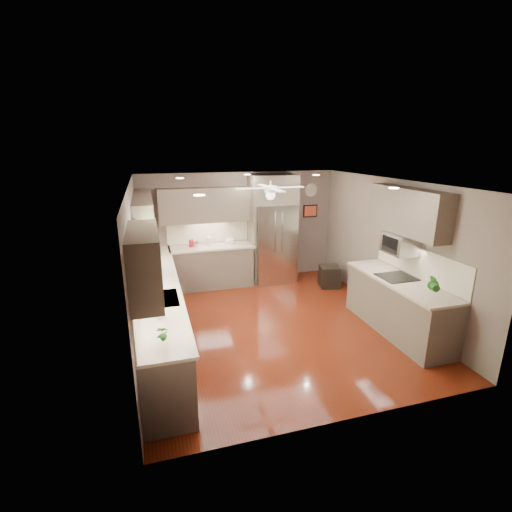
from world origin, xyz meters
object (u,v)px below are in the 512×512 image
soap_bottle (150,284)px  canister_b (196,244)px  potted_plant_left (163,333)px  microwave (400,244)px  refrigerator (273,231)px  canister_a (191,243)px  bowl (230,243)px  potted_plant_right (435,284)px  canister_c (209,241)px  stool (330,276)px  paper_towel (159,308)px

soap_bottle → canister_b: bearing=66.3°
potted_plant_left → microwave: 4.20m
refrigerator → canister_a: bearing=177.9°
canister_a → bowl: canister_a is taller
canister_a → bowl: size_ratio=0.74×
potted_plant_right → microwave: size_ratio=0.66×
canister_c → potted_plant_right: bearing=-54.7°
canister_c → stool: bearing=-17.8°
canister_b → stool: 3.05m
canister_b → potted_plant_right: potted_plant_right is taller
stool → potted_plant_right: bearing=-87.9°
refrigerator → paper_towel: refrigerator is taller
soap_bottle → potted_plant_right: potted_plant_right is taller
canister_c → microwave: bearing=-45.1°
microwave → paper_towel: (-3.99, -0.60, -0.40)m
potted_plant_left → refrigerator: bearing=56.3°
refrigerator → stool: (1.11, -0.73, -0.95)m
stool → soap_bottle: bearing=-158.3°
canister_c → potted_plant_left: (-1.19, -4.09, 0.04)m
canister_b → canister_c: (0.28, 0.07, 0.02)m
soap_bottle → potted_plant_right: bearing=-19.8°
canister_a → microwave: microwave is taller
canister_a → canister_c: size_ratio=0.85×
refrigerator → microwave: bearing=-63.9°
canister_a → refrigerator: refrigerator is taller
soap_bottle → stool: bearing=21.7°
canister_b → microwave: size_ratio=0.25×
bowl → paper_towel: 3.77m
canister_a → canister_c: (0.38, 0.03, 0.01)m
soap_bottle → canister_a: bearing=68.9°
potted_plant_right → refrigerator: size_ratio=0.15×
refrigerator → canister_b: bearing=179.2°
bowl → paper_towel: paper_towel is taller
refrigerator → soap_bottle: bearing=-140.5°
canister_b → bowl: 0.76m
stool → canister_c: bearing=162.2°
bowl → canister_a: bearing=180.0°
potted_plant_right → refrigerator: refrigerator is taller
refrigerator → potted_plant_right: bearing=-71.8°
soap_bottle → stool: soap_bottle is taller
canister_c → soap_bottle: bearing=-118.5°
soap_bottle → paper_towel: paper_towel is taller
potted_plant_left → stool: 5.05m
canister_a → refrigerator: 1.86m
potted_plant_left → refrigerator: refrigerator is taller
bowl → refrigerator: bearing=-3.9°
soap_bottle → canister_c: bearing=61.5°
canister_c → microwave: 3.99m
potted_plant_left → microwave: bearing=17.8°
bowl → canister_b: bearing=-176.7°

